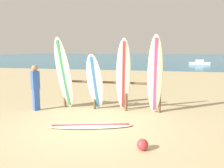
# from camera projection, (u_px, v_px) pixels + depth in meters

# --- Properties ---
(ground_plane) EXTENTS (120.00, 120.00, 0.00)m
(ground_plane) POSITION_uv_depth(u_px,v_px,m) (88.00, 128.00, 6.66)
(ground_plane) COLOR tan
(ocean_water) EXTENTS (120.00, 80.00, 0.01)m
(ocean_water) POSITION_uv_depth(u_px,v_px,m) (158.00, 57.00, 62.61)
(ocean_water) COLOR #196B93
(ocean_water) RESTS_ON ground
(surfboard_rack) EXTENTS (3.61, 0.09, 1.15)m
(surfboard_rack) POSITION_uv_depth(u_px,v_px,m) (110.00, 90.00, 8.56)
(surfboard_rack) COLOR brown
(surfboard_rack) RESTS_ON ground
(surfboard_leaning_far_left) EXTENTS (0.62, 0.91, 2.60)m
(surfboard_leaning_far_left) POSITION_uv_depth(u_px,v_px,m) (64.00, 74.00, 8.51)
(surfboard_leaning_far_left) COLOR silver
(surfboard_leaning_far_left) RESTS_ON ground
(surfboard_leaning_left) EXTENTS (0.57, 0.89, 2.04)m
(surfboard_leaning_left) POSITION_uv_depth(u_px,v_px,m) (95.00, 83.00, 8.35)
(surfboard_leaning_left) COLOR white
(surfboard_leaning_left) RESTS_ON ground
(surfboard_leaning_center_left) EXTENTS (0.67, 1.03, 2.55)m
(surfboard_leaning_center_left) POSITION_uv_depth(u_px,v_px,m) (123.00, 76.00, 8.12)
(surfboard_leaning_center_left) COLOR white
(surfboard_leaning_center_left) RESTS_ON ground
(surfboard_leaning_center) EXTENTS (0.54, 0.66, 2.65)m
(surfboard_leaning_center) POSITION_uv_depth(u_px,v_px,m) (155.00, 75.00, 7.84)
(surfboard_leaning_center) COLOR beige
(surfboard_leaning_center) RESTS_ON ground
(surfboard_lying_on_sand) EXTENTS (2.43, 1.18, 0.08)m
(surfboard_lying_on_sand) POSITION_uv_depth(u_px,v_px,m) (91.00, 126.00, 6.74)
(surfboard_lying_on_sand) COLOR silver
(surfboard_lying_on_sand) RESTS_ON ground
(beachgoer_standing) EXTENTS (0.28, 0.31, 1.63)m
(beachgoer_standing) POSITION_uv_depth(u_px,v_px,m) (36.00, 86.00, 8.47)
(beachgoer_standing) COLOR #3359B2
(beachgoer_standing) RESTS_ON ground
(small_boat_offshore) EXTENTS (2.78, 1.24, 0.71)m
(small_boat_offshore) POSITION_uv_depth(u_px,v_px,m) (200.00, 63.00, 33.42)
(small_boat_offshore) COLOR silver
(small_boat_offshore) RESTS_ON ocean_water
(beach_ball) EXTENTS (0.25, 0.25, 0.25)m
(beach_ball) POSITION_uv_depth(u_px,v_px,m) (143.00, 145.00, 5.18)
(beach_ball) COLOR #B73338
(beach_ball) RESTS_ON ground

